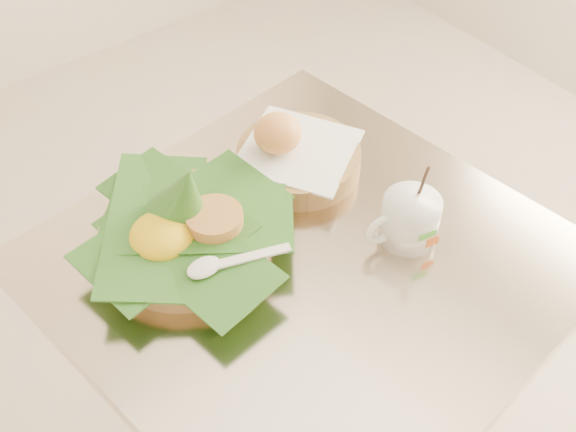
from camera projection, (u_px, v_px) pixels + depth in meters
cafe_table at (305, 342)px, 1.25m from camera, size 0.78×0.78×0.75m
rice_basket at (184, 227)px, 1.08m from camera, size 0.32×0.32×0.16m
bread_basket at (295, 155)px, 1.21m from camera, size 0.24×0.24×0.11m
coffee_mug at (409, 219)px, 1.09m from camera, size 0.12×0.09×0.15m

